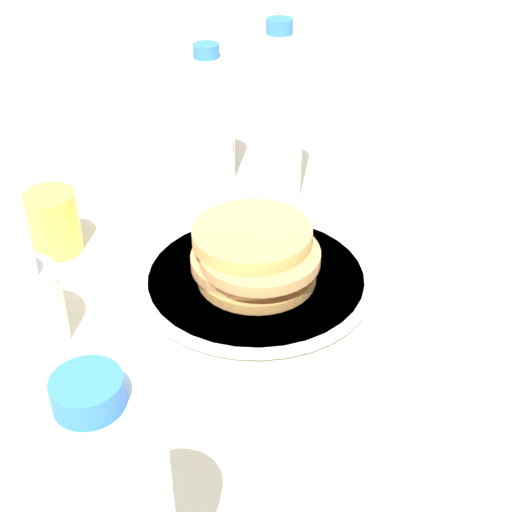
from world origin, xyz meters
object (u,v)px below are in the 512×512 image
plate (256,278)px  water_bottle_mid (278,118)px  cream_jug (21,306)px  pancake_stack (255,255)px  juice_glass (54,222)px  water_bottle_far (209,119)px

plate → water_bottle_mid: bearing=-167.1°
cream_jug → pancake_stack: bearing=133.5°
pancake_stack → water_bottle_mid: water_bottle_mid is taller
juice_glass → cream_jug: (0.16, 0.07, 0.01)m
juice_glass → cream_jug: bearing=23.3°
juice_glass → cream_jug: size_ratio=0.74×
plate → pancake_stack: size_ratio=1.80×
plate → water_bottle_far: bearing=-144.9°
juice_glass → cream_jug: 0.18m
water_bottle_far → water_bottle_mid: bearing=80.7°
cream_jug → juice_glass: bearing=-156.7°
juice_glass → water_bottle_mid: bearing=136.8°
water_bottle_far → juice_glass: bearing=-23.0°
pancake_stack → water_bottle_mid: size_ratio=0.62×
plate → pancake_stack: (0.00, -0.00, 0.04)m
pancake_stack → water_bottle_mid: 0.23m
pancake_stack → cream_jug: (0.19, -0.20, 0.01)m
juice_glass → water_bottle_far: 0.28m
water_bottle_mid → water_bottle_far: bearing=-99.3°
juice_glass → water_bottle_far: (-0.25, 0.11, 0.05)m
pancake_stack → cream_jug: cream_jug is taller
plate → water_bottle_mid: water_bottle_mid is taller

